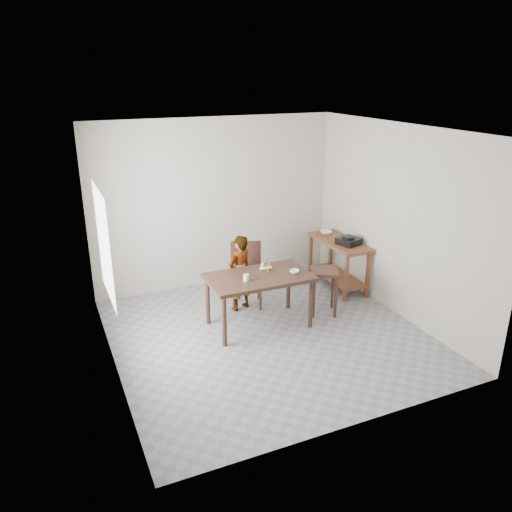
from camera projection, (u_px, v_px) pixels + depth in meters
name	position (u px, v px, depth m)	size (l,w,h in m)	color
floor	(268.00, 336.00, 6.73)	(4.00, 4.00, 0.04)	gray
ceiling	(270.00, 128.00, 5.78)	(4.00, 4.00, 0.04)	white
wall_back	(215.00, 203.00, 7.99)	(4.00, 0.04, 2.70)	beige
wall_front	(364.00, 305.00, 4.52)	(4.00, 0.04, 2.70)	beige
wall_left	(103.00, 264.00, 5.49)	(0.04, 4.00, 2.70)	beige
wall_right	(398.00, 222.00, 7.02)	(0.04, 4.00, 2.70)	beige
window_pane	(104.00, 245.00, 5.63)	(0.02, 1.10, 1.30)	white
dining_table	(259.00, 301.00, 6.85)	(1.40, 0.80, 0.75)	#3A231A
prep_counter	(338.00, 264.00, 8.10)	(0.50, 1.20, 0.80)	brown
child	(240.00, 273.00, 7.27)	(0.42, 0.28, 1.15)	silver
dining_chair	(247.00, 276.00, 7.44)	(0.46, 0.46, 0.95)	#3A231A
stool	(323.00, 291.00, 7.24)	(0.38, 0.38, 0.68)	#3A231A
glass_tumbler	(246.00, 278.00, 6.54)	(0.07, 0.07, 0.09)	white
small_bowl	(294.00, 271.00, 6.81)	(0.13, 0.13, 0.04)	white
banana	(266.00, 268.00, 6.90)	(0.19, 0.13, 0.07)	gold
serving_bowl	(326.00, 232.00, 8.28)	(0.19, 0.19, 0.05)	white
gas_burner	(349.00, 241.00, 7.77)	(0.31, 0.31, 0.10)	black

